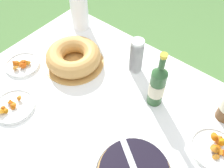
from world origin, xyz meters
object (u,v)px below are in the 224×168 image
Objects in this scene: bundt_cake at (73,57)px; paper_towel_roll at (79,9)px; cup_stack at (136,56)px; snack_plate_near at (215,148)px; snack_plate_right at (22,64)px; cider_bottle_green at (157,86)px; snack_plate_left at (13,106)px.

paper_towel_roll is at bearing 127.17° from bundt_cake.
bundt_cake is 0.36m from cup_stack.
cup_stack is at bearing -10.53° from paper_towel_roll.
snack_plate_near reaches higher than snack_plate_right.
cider_bottle_green reaches higher than snack_plate_right.
snack_plate_left is 0.29m from snack_plate_right.
snack_plate_near is (0.55, -0.17, -0.09)m from cup_stack.
paper_towel_roll reaches higher than cup_stack.
cider_bottle_green is 0.74m from paper_towel_roll.
snack_plate_near is 1.09m from snack_plate_right.
snack_plate_left is at bearing -118.35° from cup_stack.
cup_stack is 1.02× the size of snack_plate_near.
cup_stack reaches higher than snack_plate_right.
snack_plate_right is at bearing -159.43° from cider_bottle_green.
snack_plate_near is at bearing -8.96° from cider_bottle_green.
snack_plate_near is at bearing 0.68° from bundt_cake.
snack_plate_left is (-0.02, -0.41, -0.04)m from bundt_cake.
bundt_cake is 1.25× the size of paper_towel_roll.
snack_plate_near is 0.97m from snack_plate_left.
snack_plate_left is at bearing -137.47° from cider_bottle_green.
snack_plate_right is (-0.52, -0.38, -0.09)m from cup_stack.
cider_bottle_green is at bearing 7.45° from bundt_cake.
snack_plate_left is 0.72m from paper_towel_roll.
snack_plate_right is at bearing -143.36° from cup_stack.
cider_bottle_green is 1.21× the size of paper_towel_roll.
cider_bottle_green is 1.65× the size of snack_plate_right.
cider_bottle_green is 0.37m from snack_plate_near.
snack_plate_near is at bearing -17.02° from cup_stack.
cup_stack reaches higher than bundt_cake.
snack_plate_near is (0.35, -0.06, -0.11)m from cider_bottle_green.
snack_plate_left is 0.79× the size of paper_towel_roll.
bundt_cake is 1.59× the size of snack_plate_left.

